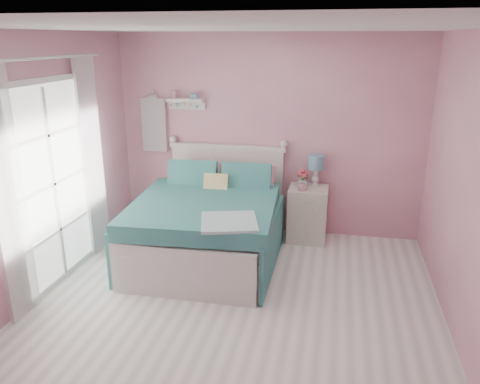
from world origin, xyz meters
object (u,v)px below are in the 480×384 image
at_px(vase, 303,182).
at_px(teacup, 302,187).
at_px(nightstand, 307,214).
at_px(table_lamp, 316,164).
at_px(bed, 209,225).

bearing_deg(vase, teacup, -86.96).
xyz_separation_m(nightstand, table_lamp, (0.07, 0.12, 0.64)).
distance_m(table_lamp, vase, 0.28).
relative_size(bed, vase, 14.94).
relative_size(bed, teacup, 18.31).
distance_m(bed, table_lamp, 1.59).
xyz_separation_m(table_lamp, vase, (-0.15, -0.10, -0.21)).
distance_m(nightstand, teacup, 0.42).
relative_size(table_lamp, vase, 2.93).
height_order(bed, teacup, bed).
relative_size(vase, teacup, 1.23).
xyz_separation_m(vase, teacup, (0.01, -0.14, -0.02)).
xyz_separation_m(bed, nightstand, (1.12, 0.76, -0.05)).
height_order(table_lamp, teacup, table_lamp).
xyz_separation_m(nightstand, vase, (-0.08, 0.02, 0.42)).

